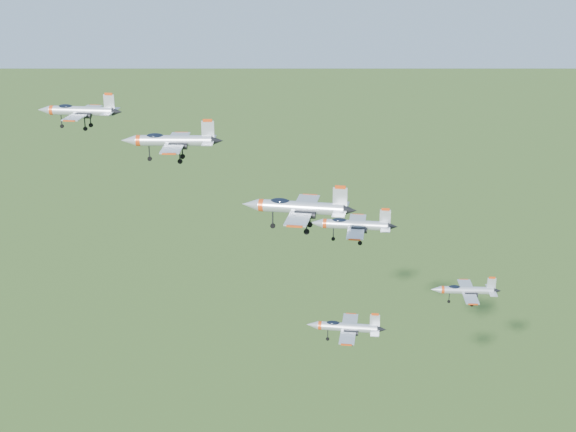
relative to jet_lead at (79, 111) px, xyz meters
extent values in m
cylinder|color=#B1B5BE|center=(0.38, -0.09, -0.03)|extent=(9.78, 3.71, 1.41)
cone|color=#B1B5BE|center=(-5.29, 1.31, -0.03)|extent=(2.23, 1.83, 1.41)
cone|color=black|center=(5.83, -1.45, -0.03)|extent=(1.76, 1.52, 1.19)
ellipsoid|color=black|center=(-1.93, 0.48, 0.50)|extent=(2.55, 1.55, 0.89)
cube|color=#B1B5BE|center=(-0.14, -3.08, -0.30)|extent=(3.56, 5.22, 0.15)
cube|color=#B1B5BE|center=(1.32, 2.79, -0.30)|extent=(3.56, 5.22, 0.15)
cube|color=#B1B5BE|center=(4.68, -1.16, 1.43)|extent=(1.61, 0.52, 2.27)
cube|color=red|center=(4.68, -1.16, 2.62)|extent=(1.19, 0.43, 0.38)
cylinder|color=#B1B5BE|center=(14.24, -15.79, -1.11)|extent=(10.27, 2.85, 1.47)
cone|color=#B1B5BE|center=(8.20, -14.95, -1.11)|extent=(2.22, 1.73, 1.47)
cone|color=black|center=(20.06, -16.60, -1.11)|extent=(1.74, 1.45, 1.25)
ellipsoid|color=black|center=(11.78, -15.45, -0.55)|extent=(2.61, 1.39, 0.93)
cube|color=#B1B5BE|center=(14.03, -18.95, -1.39)|extent=(3.26, 5.28, 0.16)
cube|color=#B1B5BE|center=(14.90, -12.69, -1.39)|extent=(3.26, 5.28, 0.16)
cube|color=#B1B5BE|center=(18.83, -16.43, 0.42)|extent=(1.70, 0.37, 2.37)
cube|color=red|center=(18.83, -16.43, 1.66)|extent=(1.25, 0.33, 0.40)
cylinder|color=#B1B5BE|center=(28.81, -34.77, -4.74)|extent=(9.94, 4.34, 1.44)
cone|color=#B1B5BE|center=(23.11, -32.99, -4.74)|extent=(2.33, 1.97, 1.44)
cone|color=black|center=(34.31, -36.48, -4.74)|extent=(1.84, 1.63, 1.22)
ellipsoid|color=black|center=(26.49, -34.05, -4.20)|extent=(2.63, 1.71, 0.91)
cube|color=#B1B5BE|center=(28.10, -37.80, -5.02)|extent=(3.88, 5.41, 0.15)
cube|color=#B1B5BE|center=(29.95, -31.88, -5.02)|extent=(3.88, 5.41, 0.15)
cube|color=#B1B5BE|center=(33.14, -36.12, -3.25)|extent=(1.62, 0.62, 2.32)
cube|color=red|center=(33.14, -36.12, -2.03)|extent=(1.21, 0.51, 0.39)
cylinder|color=#B1B5BE|center=(41.23, -7.39, -17.46)|extent=(10.08, 3.96, 1.45)
cone|color=#B1B5BE|center=(35.40, -5.86, -17.46)|extent=(2.31, 1.91, 1.45)
cone|color=black|center=(46.84, -8.87, -17.46)|extent=(1.82, 1.59, 1.23)
ellipsoid|color=black|center=(38.86, -6.77, -16.92)|extent=(2.64, 1.63, 0.92)
cube|color=#B1B5BE|center=(40.65, -10.47, -17.74)|extent=(3.73, 5.40, 0.16)
cube|color=#B1B5BE|center=(42.24, -4.43, -17.74)|extent=(3.73, 5.40, 0.16)
cube|color=#B1B5BE|center=(45.66, -8.56, -15.96)|extent=(1.65, 0.56, 2.34)
cube|color=red|center=(45.66, -8.56, -14.73)|extent=(1.23, 0.46, 0.39)
cylinder|color=#B1B5BE|center=(35.68, -30.15, -23.06)|extent=(7.69, 3.09, 1.11)
cone|color=#B1B5BE|center=(31.24, -28.94, -23.06)|extent=(1.77, 1.47, 1.11)
cone|color=black|center=(39.96, -31.32, -23.06)|extent=(1.40, 1.22, 0.94)
ellipsoid|color=black|center=(33.88, -29.66, -22.64)|extent=(2.02, 1.26, 0.70)
cube|color=#B1B5BE|center=(35.22, -32.50, -23.27)|extent=(2.88, 4.13, 0.12)
cube|color=#B1B5BE|center=(36.48, -27.89, -23.27)|extent=(2.88, 4.13, 0.12)
cube|color=#B1B5BE|center=(39.06, -31.07, -21.91)|extent=(1.26, 0.44, 1.79)
cube|color=red|center=(39.06, -31.07, -20.97)|extent=(0.94, 0.36, 0.30)
cylinder|color=#B1B5BE|center=(56.59, -16.64, -25.21)|extent=(7.82, 2.44, 1.12)
cone|color=#B1B5BE|center=(52.02, -15.84, -25.21)|extent=(1.72, 1.37, 1.12)
cone|color=black|center=(61.00, -17.42, -25.21)|extent=(1.35, 1.14, 0.95)
ellipsoid|color=black|center=(54.73, -16.31, -24.79)|extent=(2.00, 1.12, 0.71)
cube|color=#B1B5BE|center=(56.34, -19.04, -25.43)|extent=(2.60, 4.07, 0.12)
cube|color=#B1B5BE|center=(57.18, -14.30, -25.43)|extent=(2.60, 4.07, 0.12)
cube|color=#B1B5BE|center=(60.07, -17.25, -24.05)|extent=(1.29, 0.32, 1.81)
cube|color=red|center=(60.07, -17.25, -23.10)|extent=(0.95, 0.28, 0.30)
camera|label=1|loc=(16.43, -121.50, 25.38)|focal=50.00mm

